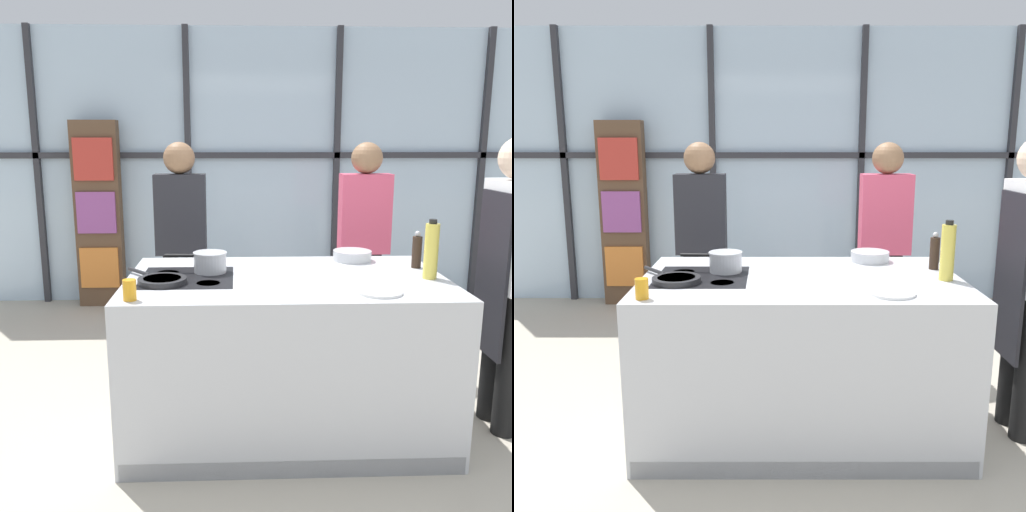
% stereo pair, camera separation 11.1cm
% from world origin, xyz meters
% --- Properties ---
extents(ground_plane, '(18.00, 18.00, 0.00)m').
position_xyz_m(ground_plane, '(0.00, 0.00, 0.00)').
color(ground_plane, '#BCB29E').
extents(back_window_wall, '(6.40, 0.10, 2.80)m').
position_xyz_m(back_window_wall, '(0.00, 2.73, 1.40)').
color(back_window_wall, silver).
rests_on(back_window_wall, ground_plane).
extents(bookshelf, '(0.46, 0.19, 1.89)m').
position_xyz_m(bookshelf, '(-1.68, 2.54, 0.95)').
color(bookshelf, brown).
rests_on(bookshelf, ground_plane).
extents(demo_island, '(1.81, 1.08, 0.93)m').
position_xyz_m(demo_island, '(-0.00, -0.00, 0.46)').
color(demo_island, silver).
rests_on(demo_island, ground_plane).
extents(spectator_far_left, '(0.38, 0.23, 1.68)m').
position_xyz_m(spectator_far_left, '(-0.70, 1.09, 0.98)').
color(spectator_far_left, black).
rests_on(spectator_far_left, ground_plane).
extents(spectator_center_left, '(0.38, 0.23, 1.68)m').
position_xyz_m(spectator_center_left, '(0.70, 1.09, 0.98)').
color(spectator_center_left, black).
rests_on(spectator_center_left, ground_plane).
extents(frying_pan, '(0.37, 0.40, 0.03)m').
position_xyz_m(frying_pan, '(-0.69, -0.12, 0.94)').
color(frying_pan, '#232326').
rests_on(frying_pan, demo_island).
extents(saucepan, '(0.37, 0.20, 0.12)m').
position_xyz_m(saucepan, '(-0.44, 0.12, 0.99)').
color(saucepan, silver).
rests_on(saucepan, demo_island).
extents(white_plate, '(0.24, 0.24, 0.01)m').
position_xyz_m(white_plate, '(0.44, -0.36, 0.93)').
color(white_plate, white).
rests_on(white_plate, demo_island).
extents(mixing_bowl, '(0.25, 0.25, 0.07)m').
position_xyz_m(mixing_bowl, '(0.47, 0.41, 0.96)').
color(mixing_bowl, silver).
rests_on(mixing_bowl, demo_island).
extents(oil_bottle, '(0.08, 0.08, 0.34)m').
position_xyz_m(oil_bottle, '(0.80, -0.07, 1.09)').
color(oil_bottle, '#E0CC4C').
rests_on(oil_bottle, demo_island).
extents(pepper_grinder, '(0.06, 0.06, 0.23)m').
position_xyz_m(pepper_grinder, '(0.81, 0.19, 1.03)').
color(pepper_grinder, '#332319').
rests_on(pepper_grinder, demo_island).
extents(juice_glass_near, '(0.07, 0.07, 0.10)m').
position_xyz_m(juice_glass_near, '(-0.80, -0.44, 0.98)').
color(juice_glass_near, orange).
rests_on(juice_glass_near, demo_island).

